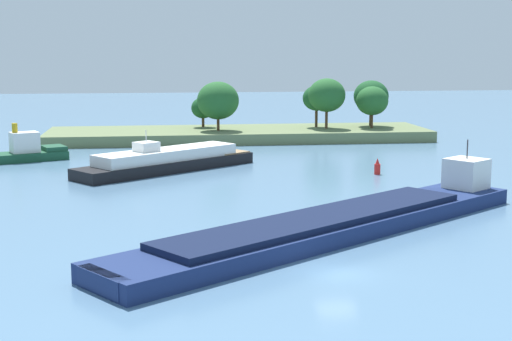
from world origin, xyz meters
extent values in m
plane|color=slate|center=(0.00, 0.00, 0.00)|extent=(400.00, 400.00, 0.00)
cube|color=#66754C|center=(1.24, 71.80, 0.84)|extent=(59.43, 15.29, 1.68)
cylinder|color=#513823|center=(-4.17, 75.43, 2.49)|extent=(0.44, 0.44, 1.61)
ellipsoid|color=#194C23|center=(-4.17, 75.43, 4.80)|extent=(3.77, 3.77, 3.39)
cylinder|color=#513823|center=(-2.16, 69.97, 2.72)|extent=(0.44, 0.44, 2.07)
ellipsoid|color=#235B28|center=(-2.16, 69.97, 6.34)|extent=(6.46, 6.46, 5.82)
cylinder|color=#513823|center=(13.96, 73.08, 3.13)|extent=(0.44, 0.44, 2.89)
ellipsoid|color=#194C23|center=(13.96, 73.08, 6.36)|extent=(4.48, 4.48, 4.03)
cylinder|color=#513823|center=(15.15, 70.94, 3.14)|extent=(0.44, 0.44, 2.93)
ellipsoid|color=#235B28|center=(15.15, 70.94, 6.96)|extent=(5.89, 5.89, 5.30)
cylinder|color=#513823|center=(22.43, 70.53, 2.84)|extent=(0.44, 0.44, 2.32)
ellipsoid|color=#235B28|center=(22.43, 70.53, 6.04)|extent=(5.09, 5.09, 4.58)
cylinder|color=#513823|center=(23.14, 73.67, 2.99)|extent=(0.44, 0.44, 2.63)
ellipsoid|color=#194C23|center=(23.14, 73.67, 6.58)|extent=(5.67, 5.67, 5.11)
cube|color=black|center=(-10.39, 42.46, 0.65)|extent=(21.70, 18.27, 1.30)
cube|color=white|center=(-10.39, 42.46, 1.95)|extent=(17.13, 14.53, 1.30)
cube|color=white|center=(-12.72, 40.67, 3.15)|extent=(3.27, 3.24, 1.10)
cube|color=#937551|center=(-2.92, 48.19, 1.38)|extent=(6.09, 6.13, 0.16)
cylinder|color=silver|center=(-12.72, 40.67, 4.40)|extent=(0.10, 0.10, 1.40)
cube|color=#19472D|center=(-28.08, 52.96, 0.56)|extent=(10.44, 7.46, 1.11)
cube|color=#19472D|center=(-24.97, 54.31, 1.41)|extent=(3.89, 4.31, 0.60)
cube|color=white|center=(-28.36, 52.84, 2.41)|extent=(4.12, 3.68, 2.60)
cylinder|color=gold|center=(-29.41, 52.38, 4.31)|extent=(0.70, 0.70, 1.20)
cylinder|color=black|center=(-23.55, 54.93, 0.67)|extent=(0.55, 0.76, 0.70)
cube|color=navy|center=(2.09, 9.77, 0.65)|extent=(37.64, 29.53, 1.31)
cube|color=#0F1834|center=(0.87, 8.89, 1.56)|extent=(26.88, 21.41, 0.50)
cube|color=white|center=(17.34, 20.77, 2.71)|extent=(4.56, 4.59, 2.80)
cylinder|color=#333338|center=(17.34, 20.77, 5.01)|extent=(0.12, 0.12, 1.80)
cube|color=navy|center=(-14.62, -2.29, 0.72)|extent=(3.41, 4.24, 1.18)
cylinder|color=red|center=(13.53, 36.89, 0.60)|extent=(0.70, 0.70, 1.20)
cone|color=red|center=(13.53, 36.89, 1.55)|extent=(0.49, 0.49, 0.70)
camera|label=1|loc=(-11.14, -45.76, 14.37)|focal=52.82mm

